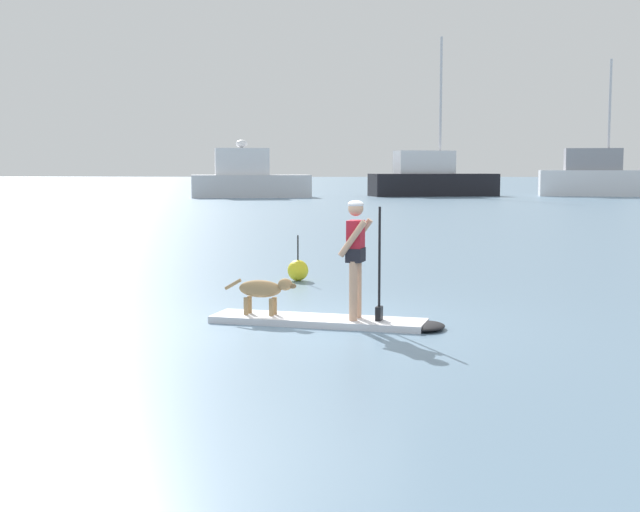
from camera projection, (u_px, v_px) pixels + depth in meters
name	position (u px, v px, depth m)	size (l,w,h in m)	color
ground_plane	(318.00, 324.00, 12.72)	(400.00, 400.00, 0.00)	slate
paddleboard	(333.00, 321.00, 12.65)	(3.51, 1.55, 0.10)	silver
person_paddler	(357.00, 251.00, 12.45)	(0.66, 0.56, 1.72)	tan
dog	(263.00, 290.00, 12.90)	(1.11, 0.39, 0.56)	#997A51
moored_boat_far_starboard	(248.00, 179.00, 66.52)	(9.47, 5.08, 4.39)	silver
moored_boat_outer	(431.00, 179.00, 69.44)	(10.50, 5.24, 12.53)	black
moored_boat_starboard	(599.00, 178.00, 69.28)	(9.94, 4.26, 10.79)	white
marker_buoy	(298.00, 270.00, 17.55)	(0.42, 0.42, 0.92)	yellow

